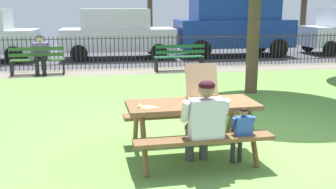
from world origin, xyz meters
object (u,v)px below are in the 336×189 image
(pizza_box_open, at_px, (204,94))
(child_at_table, at_px, (241,130))
(adult_at_table, at_px, (204,120))
(park_bench_center, at_px, (179,58))
(park_bench_left, at_px, (38,61))
(parked_car_center, at_px, (117,33))
(pizza_slice_on_table, at_px, (146,106))
(person_on_park_bench, at_px, (40,53))
(picnic_table_foreground, at_px, (192,115))
(parked_car_right, at_px, (234,24))

(pizza_box_open, distance_m, child_at_table, 0.77)
(adult_at_table, relative_size, park_bench_center, 0.74)
(pizza_box_open, height_order, child_at_table, pizza_box_open)
(adult_at_table, bearing_deg, park_bench_left, 111.82)
(pizza_box_open, distance_m, parked_car_center, 10.68)
(pizza_slice_on_table, distance_m, park_bench_left, 7.87)
(child_at_table, distance_m, park_bench_left, 8.67)
(child_at_table, distance_m, park_bench_center, 7.90)
(adult_at_table, xyz_separation_m, park_bench_left, (-3.14, 7.85, -0.24))
(pizza_slice_on_table, xyz_separation_m, park_bench_left, (-2.45, 7.47, -0.36))
(child_at_table, height_order, person_on_park_bench, person_on_park_bench)
(picnic_table_foreground, bearing_deg, park_bench_center, 79.94)
(picnic_table_foreground, xyz_separation_m, park_bench_left, (-3.10, 7.35, -0.18))
(pizza_slice_on_table, relative_size, park_bench_left, 0.17)
(child_at_table, bearing_deg, parked_car_center, 95.29)
(child_at_table, bearing_deg, park_bench_center, 84.45)
(child_at_table, bearing_deg, adult_at_table, 178.47)
(park_bench_left, height_order, parked_car_center, parked_car_center)
(picnic_table_foreground, relative_size, person_on_park_bench, 1.55)
(child_at_table, bearing_deg, pizza_box_open, 120.76)
(park_bench_left, bearing_deg, adult_at_table, -68.18)
(pizza_box_open, bearing_deg, adult_at_table, -105.06)
(park_bench_left, xyz_separation_m, park_bench_center, (4.41, -0.00, 0.00))
(child_at_table, bearing_deg, park_bench_left, 114.86)
(park_bench_left, bearing_deg, pizza_box_open, -65.64)
(person_on_park_bench, bearing_deg, adult_at_table, -68.84)
(picnic_table_foreground, relative_size, parked_car_center, 0.42)
(pizza_box_open, height_order, person_on_park_bench, pizza_box_open)
(pizza_box_open, relative_size, pizza_slice_on_table, 2.07)
(park_bench_left, relative_size, person_on_park_bench, 1.36)
(parked_car_center, height_order, parked_car_right, parked_car_right)
(pizza_box_open, bearing_deg, parked_car_center, 93.73)
(child_at_table, relative_size, parked_car_center, 0.19)
(pizza_box_open, relative_size, parked_car_right, 0.12)
(child_at_table, xyz_separation_m, parked_car_center, (-1.04, 11.24, 0.50))
(picnic_table_foreground, bearing_deg, adult_at_table, -85.51)
(park_bench_left, distance_m, person_on_park_bench, 0.26)
(pizza_slice_on_table, height_order, person_on_park_bench, person_on_park_bench)
(pizza_slice_on_table, distance_m, parked_car_center, 10.84)
(picnic_table_foreground, bearing_deg, park_bench_left, 112.90)
(picnic_table_foreground, height_order, parked_car_right, parked_car_right)
(picnic_table_foreground, bearing_deg, pizza_box_open, 19.79)
(pizza_slice_on_table, distance_m, adult_at_table, 0.80)
(person_on_park_bench, bearing_deg, child_at_table, -65.78)
(pizza_slice_on_table, distance_m, park_bench_center, 7.73)
(picnic_table_foreground, xyz_separation_m, parked_car_center, (-0.50, 10.73, 0.41))
(parked_car_right, bearing_deg, child_at_table, -108.37)
(person_on_park_bench, xyz_separation_m, parked_car_center, (2.51, 3.36, 0.35))
(picnic_table_foreground, distance_m, adult_at_table, 0.51)
(park_bench_left, relative_size, parked_car_center, 0.37)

